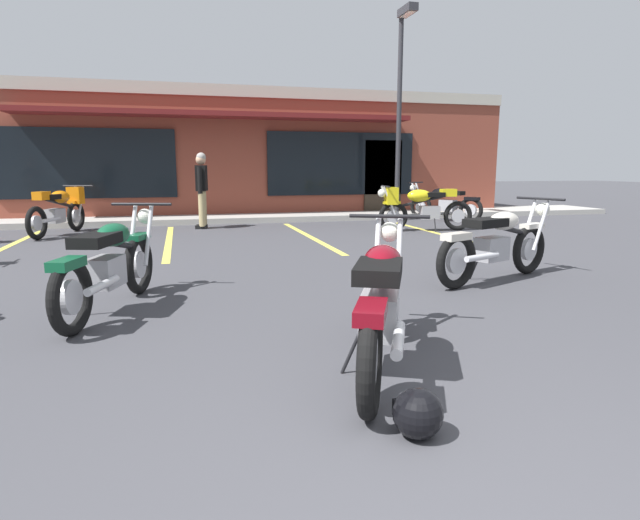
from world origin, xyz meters
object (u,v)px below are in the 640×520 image
at_px(motorcycle_green_cafe_racer, 444,203).
at_px(parking_lot_lamp_post, 401,88).
at_px(motorcycle_black_cruiser, 60,209).
at_px(person_in_black_shirt, 202,186).
at_px(helmet_on_pavement, 418,413).
at_px(motorcycle_red_sportbike, 421,207).
at_px(motorcycle_silver_naked, 497,243).
at_px(motorcycle_orange_scrambler, 110,263).
at_px(motorcycle_foreground_classic, 381,301).

distance_m(motorcycle_green_cafe_racer, parking_lot_lamp_post, 3.06).
xyz_separation_m(motorcycle_black_cruiser, person_in_black_shirt, (2.85, 0.33, 0.42)).
bearing_deg(helmet_on_pavement, motorcycle_red_sportbike, 64.33).
relative_size(motorcycle_green_cafe_racer, parking_lot_lamp_post, 0.37).
bearing_deg(motorcycle_black_cruiser, motorcycle_silver_naked, -45.73).
bearing_deg(person_in_black_shirt, motorcycle_green_cafe_racer, 1.27).
xyz_separation_m(motorcycle_black_cruiser, parking_lot_lamp_post, (7.76, 0.79, 2.76)).
relative_size(motorcycle_black_cruiser, motorcycle_green_cafe_racer, 1.09).
xyz_separation_m(motorcycle_red_sportbike, motorcycle_silver_naked, (-1.31, -4.81, -0.07)).
distance_m(motorcycle_silver_naked, motorcycle_green_cafe_racer, 7.24).
xyz_separation_m(motorcycle_silver_naked, motorcycle_green_cafe_racer, (2.85, 6.66, 0.00)).
height_order(helmet_on_pavement, parking_lot_lamp_post, parking_lot_lamp_post).
height_order(motorcycle_orange_scrambler, parking_lot_lamp_post, parking_lot_lamp_post).
bearing_deg(parking_lot_lamp_post, motorcycle_green_cafe_racer, -16.03).
height_order(motorcycle_green_cafe_racer, person_in_black_shirt, person_in_black_shirt).
xyz_separation_m(person_in_black_shirt, helmet_on_pavement, (0.64, -9.72, -0.82)).
distance_m(motorcycle_black_cruiser, motorcycle_orange_scrambler, 6.67).
height_order(person_in_black_shirt, parking_lot_lamp_post, parking_lot_lamp_post).
relative_size(motorcycle_foreground_classic, motorcycle_orange_scrambler, 0.96).
distance_m(motorcycle_orange_scrambler, person_in_black_shirt, 6.89).
height_order(motorcycle_silver_naked, helmet_on_pavement, motorcycle_silver_naked).
bearing_deg(helmet_on_pavement, person_in_black_shirt, 93.80).
distance_m(motorcycle_foreground_classic, motorcycle_silver_naked, 3.26).
distance_m(motorcycle_foreground_classic, helmet_on_pavement, 1.03).
height_order(motorcycle_red_sportbike, motorcycle_black_cruiser, same).
height_order(motorcycle_foreground_classic, parking_lot_lamp_post, parking_lot_lamp_post).
bearing_deg(motorcycle_silver_naked, parking_lot_lamp_post, 76.11).
bearing_deg(motorcycle_foreground_classic, motorcycle_orange_scrambler, 134.50).
bearing_deg(motorcycle_foreground_classic, parking_lot_lamp_post, 66.05).
height_order(motorcycle_green_cafe_racer, helmet_on_pavement, motorcycle_green_cafe_racer).
bearing_deg(motorcycle_orange_scrambler, motorcycle_red_sportbike, 41.95).
height_order(motorcycle_red_sportbike, helmet_on_pavement, motorcycle_red_sportbike).
bearing_deg(motorcycle_orange_scrambler, motorcycle_green_cafe_racer, 43.92).
bearing_deg(motorcycle_orange_scrambler, parking_lot_lamp_post, 50.07).
relative_size(motorcycle_red_sportbike, parking_lot_lamp_post, 0.41).
bearing_deg(motorcycle_green_cafe_racer, motorcycle_black_cruiser, -177.01).
bearing_deg(person_in_black_shirt, parking_lot_lamp_post, 5.31).
bearing_deg(motorcycle_foreground_classic, helmet_on_pavement, -100.02).
bearing_deg(motorcycle_black_cruiser, person_in_black_shirt, 6.62).
xyz_separation_m(motorcycle_silver_naked, helmet_on_pavement, (-2.54, -3.20, -0.33)).
bearing_deg(motorcycle_red_sportbike, motorcycle_black_cruiser, 169.38).
relative_size(person_in_black_shirt, parking_lot_lamp_post, 0.33).
relative_size(motorcycle_foreground_classic, person_in_black_shirt, 1.17).
distance_m(person_in_black_shirt, parking_lot_lamp_post, 5.46).
bearing_deg(helmet_on_pavement, motorcycle_foreground_classic, 79.98).
distance_m(motorcycle_foreground_classic, motorcycle_green_cafe_racer, 10.32).
bearing_deg(person_in_black_shirt, helmet_on_pavement, -86.20).
height_order(motorcycle_foreground_classic, motorcycle_orange_scrambler, same).
xyz_separation_m(motorcycle_red_sportbike, motorcycle_green_cafe_racer, (1.54, 1.84, -0.07)).
bearing_deg(motorcycle_black_cruiser, motorcycle_foreground_classic, -66.52).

